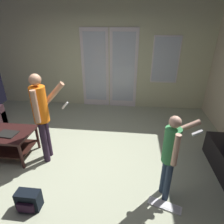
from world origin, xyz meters
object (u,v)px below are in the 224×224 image
object	(u,v)px
person_adult	(41,112)
laptop_closed	(7,134)
loose_keyboard	(165,205)
person_child	(171,152)
backpack	(29,200)
coffee_table	(5,139)

from	to	relation	value
person_adult	laptop_closed	size ratio (longest dim) A/B	4.94
loose_keyboard	laptop_closed	world-z (taller)	laptop_closed
laptop_closed	person_child	bearing A→B (deg)	-6.40
laptop_closed	person_adult	bearing A→B (deg)	11.58
person_adult	laptop_closed	world-z (taller)	person_adult
person_child	backpack	bearing A→B (deg)	-167.17
backpack	person_child	bearing A→B (deg)	12.83
person_child	laptop_closed	distance (m)	2.67
person_child	backpack	distance (m)	1.95
coffee_table	laptop_closed	xyz separation A→B (m)	(0.11, -0.05, 0.14)
person_adult	person_child	distance (m)	2.06
person_adult	person_child	size ratio (longest dim) A/B	1.23
person_adult	loose_keyboard	xyz separation A→B (m)	(1.95, -0.79, -0.91)
person_adult	laptop_closed	xyz separation A→B (m)	(-0.64, -0.08, -0.42)
coffee_table	loose_keyboard	bearing A→B (deg)	-15.83
laptop_closed	loose_keyboard	bearing A→B (deg)	-10.43
backpack	laptop_closed	world-z (taller)	laptop_closed
loose_keyboard	laptop_closed	bearing A→B (deg)	164.64
person_adult	backpack	distance (m)	1.29
coffee_table	laptop_closed	bearing A→B (deg)	-26.14
loose_keyboard	coffee_table	bearing A→B (deg)	164.17
person_adult	backpack	xyz separation A→B (m)	(0.16, -1.01, -0.80)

